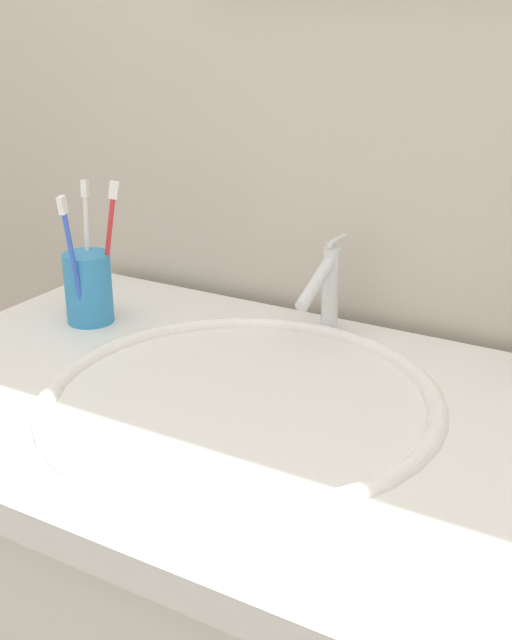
{
  "coord_description": "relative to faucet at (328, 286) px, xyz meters",
  "views": [
    {
      "loc": [
        0.42,
        -0.71,
        1.3
      ],
      "look_at": [
        0.0,
        0.03,
        0.96
      ],
      "focal_mm": 43.89,
      "sensor_mm": 36.0,
      "label": 1
    }
  ],
  "objects": [
    {
      "name": "tiled_wall_back",
      "position": [
        -0.0,
        0.1,
        0.26
      ],
      "size": [
        2.13,
        0.04,
        2.4
      ],
      "primitive_type": "cube",
      "color": "beige",
      "rests_on": "ground"
    },
    {
      "name": "sink_basin",
      "position": [
        0.0,
        -0.23,
        -0.11
      ],
      "size": [
        0.48,
        0.48,
        0.12
      ],
      "color": "white",
      "rests_on": "vanity_counter"
    },
    {
      "name": "faucet",
      "position": [
        0.0,
        0.0,
        0.0
      ],
      "size": [
        0.02,
        0.14,
        0.13
      ],
      "color": "silver",
      "rests_on": "sink_basin"
    },
    {
      "name": "toothbrush_cup",
      "position": [
        -0.32,
        -0.13,
        -0.02
      ],
      "size": [
        0.07,
        0.07,
        0.1
      ],
      "primitive_type": "cylinder",
      "color": "#338CCC",
      "rests_on": "vanity_counter"
    },
    {
      "name": "toothbrush_white",
      "position": [
        -0.33,
        -0.11,
        0.05
      ],
      "size": [
        0.02,
        0.03,
        0.2
      ],
      "color": "white",
      "rests_on": "toothbrush_cup"
    },
    {
      "name": "toothbrush_red",
      "position": [
        -0.29,
        -0.12,
        0.05
      ],
      "size": [
        0.04,
        0.03,
        0.2
      ],
      "color": "red",
      "rests_on": "toothbrush_cup"
    },
    {
      "name": "toothbrush_blue",
      "position": [
        -0.31,
        -0.17,
        0.05
      ],
      "size": [
        0.02,
        0.04,
        0.19
      ],
      "color": "blue",
      "rests_on": "toothbrush_cup"
    }
  ]
}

